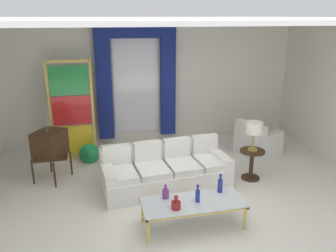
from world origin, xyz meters
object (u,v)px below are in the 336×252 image
(armchair_white, at_px, (256,142))
(table_lamp_brass, at_px, (254,129))
(bottle_amber_squat, at_px, (176,204))
(vintage_tv, at_px, (50,145))
(couch_white_long, at_px, (165,171))
(stained_glass_divider, at_px, (72,113))
(coffee_table, at_px, (193,204))
(bottle_crystal_tall, at_px, (166,193))
(bottle_ruby_flask, at_px, (220,185))
(peacock_figurine, at_px, (89,155))
(bottle_blue_decanter, at_px, (198,195))
(round_side_table, at_px, (252,162))

(armchair_white, xyz_separation_m, table_lamp_brass, (-0.69, -1.15, 0.74))
(bottle_amber_squat, relative_size, vintage_tv, 0.16)
(couch_white_long, distance_m, stained_glass_divider, 2.57)
(coffee_table, distance_m, armchair_white, 3.33)
(bottle_crystal_tall, relative_size, stained_glass_divider, 0.11)
(bottle_amber_squat, xyz_separation_m, bottle_ruby_flask, (0.80, 0.32, 0.05))
(coffee_table, distance_m, peacock_figurine, 3.09)
(bottle_blue_decanter, relative_size, peacock_figurine, 0.48)
(bottle_crystal_tall, height_order, round_side_table, bottle_crystal_tall)
(vintage_tv, distance_m, table_lamp_brass, 3.90)
(bottle_crystal_tall, bearing_deg, round_side_table, 29.03)
(armchair_white, relative_size, peacock_figurine, 1.78)
(bottle_amber_squat, bearing_deg, vintage_tv, 130.55)
(bottle_ruby_flask, bearing_deg, coffee_table, -158.72)
(bottle_crystal_tall, relative_size, bottle_amber_squat, 1.07)
(bottle_crystal_tall, height_order, armchair_white, armchair_white)
(peacock_figurine, bearing_deg, bottle_amber_squat, -66.73)
(coffee_table, distance_m, round_side_table, 2.04)
(bottle_ruby_flask, bearing_deg, bottle_crystal_tall, 179.74)
(couch_white_long, bearing_deg, bottle_ruby_flask, -61.53)
(bottle_ruby_flask, relative_size, armchair_white, 0.30)
(couch_white_long, bearing_deg, bottle_blue_decanter, -81.80)
(coffee_table, height_order, vintage_tv, vintage_tv)
(round_side_table, height_order, table_lamp_brass, table_lamp_brass)
(bottle_blue_decanter, bearing_deg, table_lamp_brass, 40.60)
(couch_white_long, relative_size, peacock_figurine, 4.02)
(bottle_amber_squat, distance_m, stained_glass_divider, 3.66)
(coffee_table, xyz_separation_m, table_lamp_brass, (1.59, 1.29, 0.65))
(bottle_ruby_flask, xyz_separation_m, peacock_figurine, (-2.01, 2.50, -0.32))
(table_lamp_brass, bearing_deg, peacock_figurine, 155.58)
(couch_white_long, xyz_separation_m, table_lamp_brass, (1.72, -0.08, 0.72))
(stained_glass_divider, distance_m, round_side_table, 3.94)
(bottle_ruby_flask, xyz_separation_m, armchair_white, (1.77, 2.24, -0.25))
(bottle_ruby_flask, distance_m, table_lamp_brass, 1.61)
(vintage_tv, height_order, table_lamp_brass, vintage_tv)
(bottle_crystal_tall, xyz_separation_m, stained_glass_divider, (-1.44, 2.95, 0.57))
(bottle_blue_decanter, relative_size, bottle_amber_squat, 1.32)
(bottle_crystal_tall, distance_m, peacock_figurine, 2.75)
(bottle_blue_decanter, xyz_separation_m, table_lamp_brass, (1.52, 1.30, 0.51))
(coffee_table, bearing_deg, bottle_amber_squat, -156.58)
(bottle_ruby_flask, xyz_separation_m, vintage_tv, (-2.72, 1.92, 0.19))
(bottle_ruby_flask, bearing_deg, bottle_amber_squat, -157.92)
(bottle_crystal_tall, relative_size, round_side_table, 0.39)
(bottle_crystal_tall, xyz_separation_m, bottle_amber_squat, (0.08, -0.33, -0.01))
(bottle_blue_decanter, xyz_separation_m, bottle_crystal_tall, (-0.44, 0.21, -0.03))
(bottle_crystal_tall, relative_size, peacock_figurine, 0.39)
(peacock_figurine, bearing_deg, bottle_blue_decanter, -59.78)
(couch_white_long, relative_size, bottle_blue_decanter, 8.45)
(round_side_table, relative_size, table_lamp_brass, 1.04)
(coffee_table, height_order, armchair_white, armchair_white)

